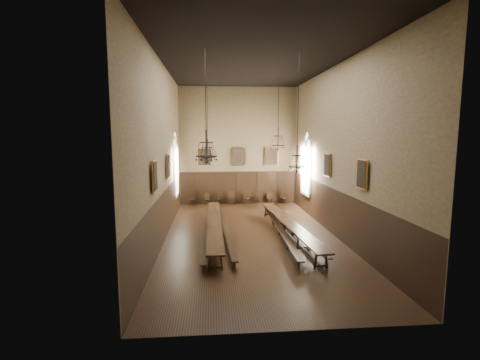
{
  "coord_description": "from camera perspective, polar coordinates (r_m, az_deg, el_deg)",
  "views": [
    {
      "loc": [
        -2.06,
        -17.81,
        5.38
      ],
      "look_at": [
        -0.46,
        1.5,
        2.85
      ],
      "focal_mm": 26.0,
      "sensor_mm": 36.0,
      "label": 1
    }
  ],
  "objects": [
    {
      "name": "chandelier_back_left",
      "position": [
        20.12,
        -5.34,
        4.69
      ],
      "size": [
        0.86,
        0.86,
        5.06
      ],
      "color": "black",
      "rests_on": "ceiling"
    },
    {
      "name": "chair_1",
      "position": [
        26.81,
        -5.4,
        -3.54
      ],
      "size": [
        0.5,
        0.5,
        0.95
      ],
      "rotation": [
        0.0,
        0.0,
        0.23
      ],
      "color": "black",
      "rests_on": "floor"
    },
    {
      "name": "table_left",
      "position": [
        18.7,
        -4.23,
        -7.98
      ],
      "size": [
        0.75,
        10.53,
        0.82
      ],
      "rotation": [
        0.0,
        0.0,
        -0.0
      ],
      "color": "black",
      "rests_on": "floor"
    },
    {
      "name": "chair_3",
      "position": [
        26.82,
        -1.38,
        -3.45
      ],
      "size": [
        0.49,
        0.49,
        1.04
      ],
      "rotation": [
        0.0,
        0.0,
        0.08
      ],
      "color": "black",
      "rests_on": "floor"
    },
    {
      "name": "floor",
      "position": [
        18.72,
        1.82,
        -9.29
      ],
      "size": [
        9.0,
        18.0,
        0.02
      ],
      "primitive_type": "cube",
      "color": "black",
      "rests_on": "ground"
    },
    {
      "name": "window_left",
      "position": [
        23.51,
        -10.5,
        2.49
      ],
      "size": [
        0.2,
        2.2,
        4.6
      ],
      "primitive_type": null,
      "color": "white",
      "rests_on": "wall_left"
    },
    {
      "name": "bench_right_outer",
      "position": [
        19.12,
        9.38,
        -8.15
      ],
      "size": [
        0.55,
        9.53,
        0.43
      ],
      "rotation": [
        0.0,
        0.0,
        0.03
      ],
      "color": "black",
      "rests_on": "floor"
    },
    {
      "name": "chair_7",
      "position": [
        27.43,
        7.26,
        -3.33
      ],
      "size": [
        0.52,
        0.52,
        0.93
      ],
      "rotation": [
        0.0,
        0.0,
        0.31
      ],
      "color": "black",
      "rests_on": "floor"
    },
    {
      "name": "portrait_right_0",
      "position": [
        19.95,
        14.14,
        2.39
      ],
      "size": [
        0.12,
        1.0,
        1.3
      ],
      "color": "#C4842F",
      "rests_on": "wall_right"
    },
    {
      "name": "chair_0",
      "position": [
        26.81,
        -7.84,
        -3.54
      ],
      "size": [
        0.57,
        0.57,
        1.01
      ],
      "rotation": [
        0.0,
        0.0,
        -0.34
      ],
      "color": "black",
      "rests_on": "floor"
    },
    {
      "name": "wall_back",
      "position": [
        26.91,
        -0.33,
        5.57
      ],
      "size": [
        9.0,
        0.02,
        9.0
      ],
      "primitive_type": "cube",
      "color": "#856F51",
      "rests_on": "ground"
    },
    {
      "name": "chair_2",
      "position": [
        26.9,
        -3.25,
        -3.49
      ],
      "size": [
        0.47,
        0.47,
        0.94
      ],
      "rotation": [
        0.0,
        0.0,
        0.13
      ],
      "color": "black",
      "rests_on": "floor"
    },
    {
      "name": "portrait_back_2",
      "position": [
        27.14,
        5.19,
        3.86
      ],
      "size": [
        1.1,
        0.12,
        1.4
      ],
      "color": "#C4842F",
      "rests_on": "wall_back"
    },
    {
      "name": "chandelier_front_right",
      "position": [
        16.1,
        9.34,
        3.53
      ],
      "size": [
        0.79,
        0.79,
        5.22
      ],
      "color": "black",
      "rests_on": "ceiling"
    },
    {
      "name": "wall_right",
      "position": [
        19.0,
        15.56,
        4.52
      ],
      "size": [
        0.02,
        18.0,
        9.0
      ],
      "primitive_type": "cube",
      "color": "#856F51",
      "rests_on": "ground"
    },
    {
      "name": "wall_left",
      "position": [
        18.0,
        -12.58,
        4.47
      ],
      "size": [
        0.02,
        18.0,
        9.0
      ],
      "primitive_type": "cube",
      "color": "#856F51",
      "rests_on": "ground"
    },
    {
      "name": "chandelier_front_left",
      "position": [
        15.38,
        -5.56,
        4.94
      ],
      "size": [
        0.95,
        0.95,
        4.74
      ],
      "color": "black",
      "rests_on": "ceiling"
    },
    {
      "name": "chair_5",
      "position": [
        27.04,
        2.79,
        -3.48
      ],
      "size": [
        0.45,
        0.45,
        0.87
      ],
      "rotation": [
        0.0,
        0.0,
        -0.19
      ],
      "color": "black",
      "rests_on": "floor"
    },
    {
      "name": "ceiling",
      "position": [
        18.29,
        1.94,
        18.89
      ],
      "size": [
        9.0,
        18.0,
        0.02
      ],
      "primitive_type": "cube",
      "color": "black",
      "rests_on": "ground"
    },
    {
      "name": "portrait_left_1",
      "position": [
        14.59,
        -13.84,
        0.62
      ],
      "size": [
        0.12,
        1.0,
        1.3
      ],
      "color": "#C4842F",
      "rests_on": "wall_left"
    },
    {
      "name": "portrait_back_1",
      "position": [
        26.82,
        -0.31,
        3.85
      ],
      "size": [
        1.1,
        0.12,
        1.4
      ],
      "color": "#C4842F",
      "rests_on": "wall_back"
    },
    {
      "name": "bench_left_outer",
      "position": [
        18.34,
        -6.43,
        -8.76
      ],
      "size": [
        0.76,
        9.64,
        0.43
      ],
      "rotation": [
        0.0,
        0.0,
        0.05
      ],
      "color": "black",
      "rests_on": "floor"
    },
    {
      "name": "wall_front",
      "position": [
        9.08,
        8.42,
        1.81
      ],
      "size": [
        9.0,
        0.02,
        9.0
      ],
      "primitive_type": "cube",
      "color": "#856F51",
      "rests_on": "ground"
    },
    {
      "name": "chandelier_back_right",
      "position": [
        20.32,
        6.26,
        6.48
      ],
      "size": [
        0.84,
        0.84,
        4.39
      ],
      "color": "black",
      "rests_on": "ceiling"
    },
    {
      "name": "chair_4",
      "position": [
        26.98,
        0.99,
        -3.42
      ],
      "size": [
        0.5,
        0.5,
        0.98
      ],
      "rotation": [
        0.0,
        0.0,
        -0.17
      ],
      "color": "black",
      "rests_on": "floor"
    },
    {
      "name": "portrait_right_1",
      "position": [
        15.78,
        19.4,
        0.91
      ],
      "size": [
        0.12,
        1.0,
        1.3
      ],
      "color": "#C4842F",
      "rests_on": "wall_right"
    },
    {
      "name": "chair_6",
      "position": [
        27.19,
        4.93,
        -3.41
      ],
      "size": [
        0.45,
        0.45,
        0.9
      ],
      "rotation": [
        0.0,
        0.0,
        0.14
      ],
      "color": "black",
      "rests_on": "floor"
    },
    {
      "name": "portrait_back_0",
      "position": [
        26.75,
        -5.88,
        3.8
      ],
      "size": [
        1.1,
        0.12,
        1.4
      ],
      "color": "#C4842F",
      "rests_on": "wall_back"
    },
    {
      "name": "wainscot_panelling",
      "position": [
        18.4,
        1.84,
        -5.53
      ],
      "size": [
        9.0,
        18.0,
        2.5
      ],
      "primitive_type": null,
      "color": "black",
      "rests_on": "floor"
    },
    {
      "name": "portrait_left_0",
      "position": [
        19.02,
        -11.72,
        2.22
      ],
      "size": [
        0.12,
        1.0,
        1.3
      ],
      "color": "#C4842F",
      "rests_on": "wall_left"
    },
    {
      "name": "window_right",
      "position": [
        24.27,
        10.81,
        2.63
      ],
      "size": [
        0.2,
        2.2,
        4.6
      ],
      "primitive_type": null,
      "color": "white",
      "rests_on": "wall_right"
    },
    {
      "name": "table_right",
      "position": [
        18.85,
        7.98,
        -7.95
      ],
      "size": [
        1.36,
        10.26,
        0.8
      ],
      "rotation": [
        0.0,
        0.0,
        0.06
      ],
      "color": "black",
      "rests_on": "floor"
    },
    {
      "name": "bench_right_inner",
      "position": [
        19.02,
        6.46,
        -8.1
      ],
      "size": [
        0.61,
        10.4,
        0.47
      ],
      "rotation": [
        0.0,
        0.0,
        -0.03
      ],
      "color": "black",
      "rests_on": "floor"
    },
    {
      "name": "bench_left_inner",
      "position": [
        18.51,
        -2.38,
        -8.59
      ],
      "size": [
        0.68,
        9.4,
        0.42
      ],
      "rotation": [
        0.0,
        0.0,
        0.04
      ],
      "color": "black",
      "rests_on": "floor"
    }
  ]
}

